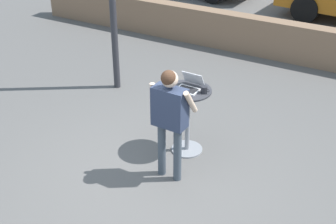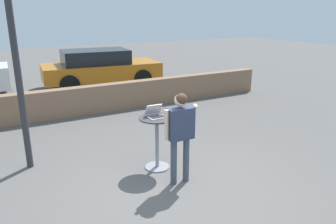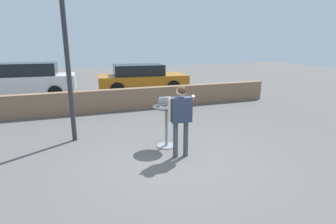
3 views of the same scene
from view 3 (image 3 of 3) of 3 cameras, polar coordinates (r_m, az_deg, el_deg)
The scene contains 9 objects.
ground_plane at distance 5.83m, azimuth 2.16°, elevation -10.57°, with size 50.00×50.00×0.00m, color #5B5956.
pavement_kerb at distance 10.28m, azimuth -8.44°, elevation 2.83°, with size 12.19×0.35×0.82m.
cafe_table at distance 6.39m, azimuth -0.36°, elevation -2.09°, with size 0.67×0.67×1.02m.
laptop at distance 6.32m, azimuth -0.46°, elevation 1.73°, with size 0.33×0.34×0.22m.
coffee_mug at distance 6.38m, azimuth 1.58°, elevation 1.86°, with size 0.13×0.09×0.10m.
standing_person at distance 5.70m, azimuth 2.84°, elevation -0.10°, with size 0.60×0.35×1.62m.
parked_car_near_street at distance 14.00m, azimuth -28.81°, elevation 6.05°, with size 4.67×2.00×1.63m.
parked_car_further_down at distance 13.78m, azimuth -5.77°, elevation 7.39°, with size 4.65×2.28×1.46m.
street_lamp at distance 7.01m, azimuth -21.54°, elevation 15.80°, with size 0.32×0.32×4.24m.
Camera 3 is at (-2.02, -4.87, 2.48)m, focal length 28.00 mm.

